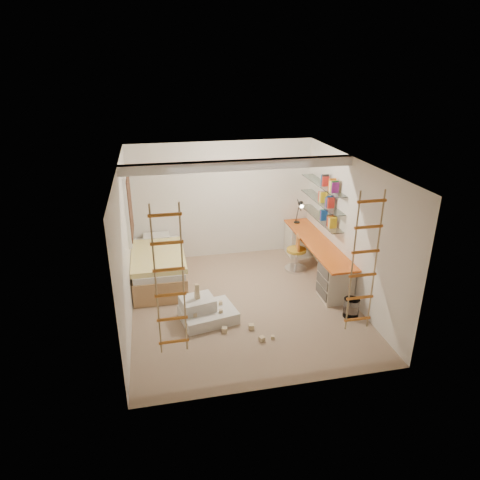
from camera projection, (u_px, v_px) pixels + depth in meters
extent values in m
plane|color=#93775E|center=(243.00, 303.00, 7.90)|extent=(4.50, 4.50, 0.00)
cube|color=white|center=(240.00, 165.00, 7.20)|extent=(4.00, 0.18, 0.16)
cube|color=white|center=(128.00, 206.00, 8.28)|extent=(0.06, 1.15, 1.35)
cube|color=#4C2D1E|center=(130.00, 206.00, 8.29)|extent=(0.02, 1.00, 1.20)
cylinder|color=white|center=(351.00, 308.00, 7.44)|extent=(0.27, 0.27, 0.34)
cube|color=orange|center=(317.00, 243.00, 8.69)|extent=(0.55, 2.80, 0.04)
cube|color=beige|center=(299.00, 239.00, 9.83)|extent=(0.52, 0.55, 0.71)
cube|color=beige|center=(336.00, 282.00, 7.93)|extent=(0.52, 0.55, 0.71)
cube|color=#4C4742|center=(323.00, 271.00, 7.78)|extent=(0.02, 0.50, 0.18)
cube|color=#4C4742|center=(322.00, 281.00, 7.87)|extent=(0.02, 0.50, 0.18)
cube|color=#4C4742|center=(321.00, 292.00, 7.95)|extent=(0.02, 0.50, 0.18)
cube|color=white|center=(320.00, 218.00, 8.83)|extent=(0.25, 1.80, 0.01)
cube|color=white|center=(322.00, 202.00, 8.69)|extent=(0.25, 1.80, 0.01)
cube|color=white|center=(323.00, 185.00, 8.56)|extent=(0.25, 1.80, 0.01)
cube|color=#AD7F51|center=(159.00, 271.00, 8.64)|extent=(1.00, 2.00, 0.45)
cube|color=white|center=(158.00, 258.00, 8.53)|extent=(0.95, 1.95, 0.12)
cube|color=yellow|center=(158.00, 256.00, 8.36)|extent=(1.02, 1.60, 0.10)
cube|color=white|center=(157.00, 237.00, 9.21)|extent=(0.55, 0.35, 0.12)
cylinder|color=black|center=(297.00, 222.00, 9.71)|extent=(0.14, 0.14, 0.02)
cylinder|color=black|center=(297.00, 214.00, 9.63)|extent=(0.02, 0.15, 0.36)
cylinder|color=black|center=(299.00, 205.00, 9.45)|extent=(0.02, 0.27, 0.20)
cone|color=black|center=(301.00, 205.00, 9.32)|extent=(0.12, 0.14, 0.15)
cylinder|color=#FFEABF|center=(302.00, 206.00, 9.30)|extent=(0.08, 0.04, 0.08)
cylinder|color=#BC9124|center=(296.00, 250.00, 9.00)|extent=(0.49, 0.49, 0.06)
cube|color=#BD6424|center=(298.00, 243.00, 8.90)|extent=(0.10, 0.31, 0.29)
cylinder|color=silver|center=(296.00, 259.00, 9.08)|extent=(0.06, 0.06, 0.41)
cylinder|color=silver|center=(295.00, 269.00, 9.17)|extent=(0.55, 0.55, 0.05)
cube|color=silver|center=(208.00, 314.00, 7.37)|extent=(1.03, 0.88, 0.20)
cube|color=silver|center=(197.00, 303.00, 7.32)|extent=(0.64, 0.56, 0.20)
cube|color=#CCB284|center=(197.00, 296.00, 7.27)|extent=(0.09, 0.09, 0.08)
cube|color=#CCB284|center=(197.00, 292.00, 7.24)|extent=(0.08, 0.08, 0.07)
cube|color=#CCB284|center=(197.00, 287.00, 7.20)|extent=(0.07, 0.07, 0.12)
cube|color=#CCB284|center=(221.00, 311.00, 7.23)|extent=(0.06, 0.06, 0.06)
cube|color=#CCB284|center=(221.00, 303.00, 7.47)|extent=(0.06, 0.06, 0.06)
cube|color=#CCB284|center=(195.00, 315.00, 7.11)|extent=(0.06, 0.06, 0.06)
cube|color=#CCB284|center=(251.00, 327.00, 7.13)|extent=(0.07, 0.07, 0.07)
cube|color=#CCB284|center=(225.00, 330.00, 7.05)|extent=(0.07, 0.07, 0.07)
cube|color=#CCB284|center=(262.00, 339.00, 6.82)|extent=(0.07, 0.07, 0.07)
cube|color=#CCB284|center=(273.00, 337.00, 6.88)|extent=(0.07, 0.07, 0.07)
cube|color=yellow|center=(321.00, 212.00, 8.78)|extent=(0.14, 0.58, 0.22)
cube|color=white|center=(322.00, 196.00, 8.65)|extent=(0.14, 0.64, 0.22)
cube|color=orange|center=(323.00, 179.00, 8.51)|extent=(0.14, 0.58, 0.22)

